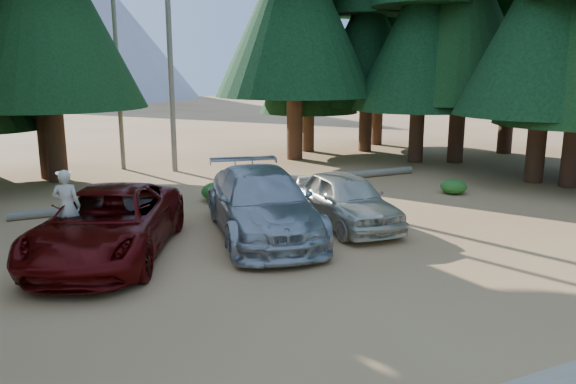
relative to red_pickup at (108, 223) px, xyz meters
name	(u,v)px	position (x,y,z in m)	size (l,w,h in m)	color
ground	(307,283)	(3.58, -3.62, -0.84)	(160.00, 160.00, 0.00)	#9F6D43
forest_belt_north	(155,171)	(3.58, 11.38, -0.84)	(36.00, 7.00, 22.00)	black
snag_front	(169,33)	(4.38, 10.88, 5.16)	(0.24, 0.24, 12.00)	slate
snag_back	(117,57)	(2.38, 12.38, 4.16)	(0.20, 0.20, 10.00)	slate
mountain_peak	(29,14)	(0.99, 84.62, 11.87)	(48.00, 50.00, 28.00)	gray
red_pickup	(108,223)	(0.00, 0.00, 0.00)	(2.78, 6.03, 1.68)	#540707
silver_minivan_center	(262,203)	(4.08, 0.08, 0.06)	(2.52, 6.20, 1.80)	#A6A9AE
silver_minivan_right	(346,199)	(6.67, -0.06, -0.06)	(1.84, 4.58, 1.56)	beige
frisbee_player	(67,206)	(-0.90, -0.02, 0.54)	(0.75, 0.63, 1.74)	beige
log_left	(70,211)	(-0.54, 4.68, -0.71)	(0.26, 0.26, 3.63)	slate
log_mid	(314,179)	(8.73, 5.80, -0.69)	(0.29, 0.29, 3.54)	slate
log_right	(364,174)	(11.20, 5.91, -0.68)	(0.31, 0.31, 4.81)	slate
shrub_left	(96,201)	(0.30, 5.03, -0.57)	(0.98, 0.98, 0.54)	#20621D
shrub_center_left	(149,200)	(1.82, 4.20, -0.51)	(1.20, 1.20, 0.66)	#20621D
shrub_center_right	(219,191)	(4.31, 4.52, -0.51)	(1.20, 1.20, 0.66)	#20621D
shrub_right	(266,187)	(6.18, 4.69, -0.54)	(1.07, 1.07, 0.59)	#20621D
shrub_far_right	(331,187)	(8.19, 3.48, -0.52)	(1.15, 1.15, 0.63)	#20621D
shrub_edge_east	(453,187)	(12.47, 1.88, -0.57)	(0.96, 0.96, 0.53)	#20621D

